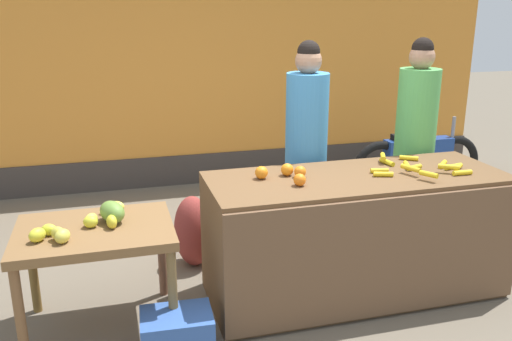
# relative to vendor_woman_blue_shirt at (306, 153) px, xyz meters

# --- Properties ---
(ground_plane) EXTENTS (24.00, 24.00, 0.00)m
(ground_plane) POSITION_rel_vendor_woman_blue_shirt_xyz_m (-0.39, -0.65, -0.92)
(ground_plane) COLOR #665B4C
(market_wall_back) EXTENTS (7.14, 0.23, 2.90)m
(market_wall_back) POSITION_rel_vendor_woman_blue_shirt_xyz_m (-0.39, 2.36, 0.50)
(market_wall_back) COLOR orange
(market_wall_back) RESTS_ON ground
(fruit_stall_counter) EXTENTS (2.15, 0.83, 0.91)m
(fruit_stall_counter) POSITION_rel_vendor_woman_blue_shirt_xyz_m (0.15, -0.66, -0.46)
(fruit_stall_counter) COLOR brown
(fruit_stall_counter) RESTS_ON ground
(side_table_wooden) EXTENTS (0.99, 0.74, 0.72)m
(side_table_wooden) POSITION_rel_vendor_woman_blue_shirt_xyz_m (-1.67, -0.65, -0.29)
(side_table_wooden) COLOR brown
(side_table_wooden) RESTS_ON ground
(banana_bunch_pile) EXTENTS (0.75, 0.63, 0.07)m
(banana_bunch_pile) POSITION_rel_vendor_woman_blue_shirt_xyz_m (0.64, -0.65, 0.02)
(banana_bunch_pile) COLOR gold
(banana_bunch_pile) RESTS_ON fruit_stall_counter
(orange_pile) EXTENTS (0.36, 0.33, 0.09)m
(orange_pile) POSITION_rel_vendor_woman_blue_shirt_xyz_m (-0.38, -0.60, 0.04)
(orange_pile) COLOR orange
(orange_pile) RESTS_ON fruit_stall_counter
(mango_papaya_pile) EXTENTS (0.62, 0.58, 0.14)m
(mango_papaya_pile) POSITION_rel_vendor_woman_blue_shirt_xyz_m (-1.67, -0.63, -0.15)
(mango_papaya_pile) COLOR yellow
(mango_papaya_pile) RESTS_ON side_table_wooden
(vendor_woman_blue_shirt) EXTENTS (0.34, 0.34, 1.82)m
(vendor_woman_blue_shirt) POSITION_rel_vendor_woman_blue_shirt_xyz_m (0.00, 0.00, 0.00)
(vendor_woman_blue_shirt) COLOR #33333D
(vendor_woman_blue_shirt) RESTS_ON ground
(vendor_woman_green_shirt) EXTENTS (0.34, 0.34, 1.83)m
(vendor_woman_green_shirt) POSITION_rel_vendor_woman_blue_shirt_xyz_m (0.98, -0.02, 0.00)
(vendor_woman_green_shirt) COLOR #33333D
(vendor_woman_green_shirt) RESTS_ON ground
(parked_motorcycle) EXTENTS (1.60, 0.18, 0.88)m
(parked_motorcycle) POSITION_rel_vendor_woman_blue_shirt_xyz_m (1.80, 1.20, -0.52)
(parked_motorcycle) COLOR black
(parked_motorcycle) RESTS_ON ground
(produce_crate) EXTENTS (0.46, 0.34, 0.26)m
(produce_crate) POSITION_rel_vendor_woman_blue_shirt_xyz_m (-1.22, -1.06, -0.79)
(produce_crate) COLOR #3359A5
(produce_crate) RESTS_ON ground
(produce_sack) EXTENTS (0.40, 0.44, 0.60)m
(produce_sack) POSITION_rel_vendor_woman_blue_shirt_xyz_m (-0.93, 0.10, -0.62)
(produce_sack) COLOR maroon
(produce_sack) RESTS_ON ground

